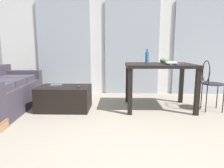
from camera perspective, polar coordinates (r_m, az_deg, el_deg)
name	(u,v)px	position (r m, az deg, el deg)	size (l,w,h in m)	color
ground_plane	(140,120)	(2.98, 8.09, -10.35)	(7.39, 7.39, 0.00)	gray
wall_back	(132,42)	(4.74, 5.76, 12.01)	(6.23, 0.10, 2.42)	silver
curtains	(132,48)	(4.65, 5.81, 10.36)	(4.43, 0.03, 2.15)	#99A3AD
coffee_table	(65,98)	(3.51, -13.65, -3.97)	(0.88, 0.59, 0.41)	black
craft_table	(159,70)	(3.52, 13.56, 3.92)	(1.15, 0.88, 0.79)	black
wire_chair	(210,79)	(3.69, 26.56, 1.21)	(0.37, 0.39, 0.86)	black
bottle_near	(147,57)	(3.71, 10.17, 7.72)	(0.07, 0.07, 0.25)	teal
bowl	(164,61)	(3.70, 14.97, 6.57)	(0.16, 0.16, 0.09)	#477033
book_stack	(171,63)	(3.37, 16.78, 5.85)	(0.23, 0.31, 0.04)	#33519E
scissors	(184,64)	(3.56, 20.22, 5.52)	(0.09, 0.11, 0.00)	#9EA0A5
tv_remote_primary	(78,87)	(3.34, -9.78, -0.75)	(0.04, 0.18, 0.02)	#232326
magazine	(57,85)	(3.59, -15.83, -0.22)	(0.19, 0.23, 0.02)	#4C4C51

